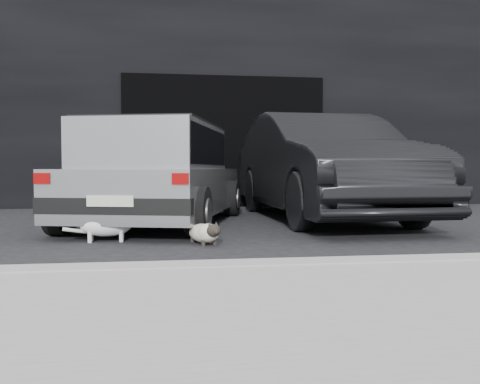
{
  "coord_description": "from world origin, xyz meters",
  "views": [
    {
      "loc": [
        -0.1,
        -6.08,
        0.78
      ],
      "look_at": [
        0.63,
        -0.83,
        0.52
      ],
      "focal_mm": 38.0,
      "sensor_mm": 36.0,
      "label": 1
    }
  ],
  "objects": [
    {
      "name": "ground",
      "position": [
        0.0,
        0.0,
        0.0
      ],
      "size": [
        80.0,
        80.0,
        0.0
      ],
      "primitive_type": "plane",
      "color": "black",
      "rests_on": "ground"
    },
    {
      "name": "sidewalk",
      "position": [
        1.0,
        -3.8,
        0.06
      ],
      "size": [
        18.0,
        2.2,
        0.11
      ],
      "primitive_type": "cube",
      "color": "gray",
      "rests_on": "ground"
    },
    {
      "name": "building_facade",
      "position": [
        1.0,
        6.0,
        2.5
      ],
      "size": [
        34.0,
        4.0,
        5.0
      ],
      "primitive_type": "cube",
      "color": "black",
      "rests_on": "ground"
    },
    {
      "name": "second_car",
      "position": [
        2.19,
        1.36,
        0.81
      ],
      "size": [
        1.89,
        4.96,
        1.61
      ],
      "primitive_type": "imported",
      "rotation": [
        0.0,
        0.0,
        0.04
      ],
      "color": "black",
      "rests_on": "ground"
    },
    {
      "name": "garage_opening",
      "position": [
        1.0,
        3.99,
        1.3
      ],
      "size": [
        4.0,
        0.1,
        2.6
      ],
      "primitive_type": "cube",
      "color": "black",
      "rests_on": "ground"
    },
    {
      "name": "cat_siamese",
      "position": [
        0.26,
        -0.95,
        0.12
      ],
      "size": [
        0.4,
        0.69,
        0.25
      ],
      "rotation": [
        0.0,
        0.0,
        3.48
      ],
      "color": "beige",
      "rests_on": "ground"
    },
    {
      "name": "cat_white",
      "position": [
        -0.72,
        -0.61,
        0.18
      ],
      "size": [
        0.81,
        0.29,
        0.38
      ],
      "rotation": [
        0.0,
        0.0,
        -1.54
      ],
      "color": "white",
      "rests_on": "ground"
    },
    {
      "name": "curb",
      "position": [
        1.0,
        -2.6,
        0.06
      ],
      "size": [
        18.0,
        0.25,
        0.12
      ],
      "primitive_type": "cube",
      "color": "gray",
      "rests_on": "ground"
    },
    {
      "name": "silver_hatchback",
      "position": [
        -0.24,
        0.93,
        0.75
      ],
      "size": [
        2.6,
        4.05,
        1.38
      ],
      "rotation": [
        0.0,
        0.0,
        -0.26
      ],
      "color": "#A1A4A6",
      "rests_on": "ground"
    }
  ]
}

